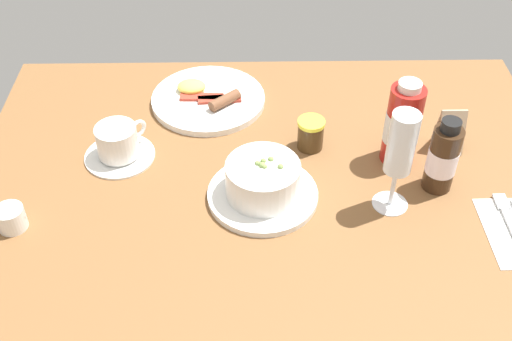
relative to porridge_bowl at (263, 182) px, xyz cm
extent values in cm
cube|color=brown|center=(1.40, 2.46, -5.15)|extent=(110.00, 84.00, 3.00)
cylinder|color=white|center=(0.00, 0.00, -3.05)|extent=(19.57, 19.57, 1.20)
cylinder|color=white|center=(0.00, 0.00, 0.71)|extent=(12.99, 12.99, 6.32)
cylinder|color=beige|center=(0.00, 0.00, 3.07)|extent=(11.18, 11.18, 1.60)
sphere|color=#809B51|center=(-0.90, 0.46, 3.97)|extent=(1.00, 1.00, 1.00)
sphere|color=#809B51|center=(-0.05, -0.17, 3.97)|extent=(0.83, 0.83, 0.83)
sphere|color=#809B51|center=(2.97, -0.48, 3.97)|extent=(1.05, 1.05, 1.05)
sphere|color=#809B51|center=(0.10, 1.08, 3.97)|extent=(0.98, 0.98, 0.98)
sphere|color=#809B51|center=(-0.14, -0.08, 3.97)|extent=(1.21, 1.21, 1.21)
sphere|color=#809B51|center=(0.23, -0.38, 3.97)|extent=(0.97, 0.97, 0.97)
sphere|color=#809B51|center=(1.14, 1.51, 3.97)|extent=(1.03, 1.03, 1.03)
cube|color=silver|center=(41.79, -2.32, -3.10)|extent=(2.25, 3.63, 0.40)
cylinder|color=white|center=(-26.88, 11.48, -3.20)|extent=(13.30, 13.30, 0.90)
cylinder|color=white|center=(-26.88, 11.48, 0.24)|extent=(7.73, 7.73, 5.98)
cylinder|color=#361F0E|center=(-26.88, 11.48, 2.73)|extent=(6.57, 6.57, 1.00)
torus|color=white|center=(-23.35, 14.82, 0.54)|extent=(3.17, 3.05, 3.60)
cylinder|color=white|center=(-42.26, -6.40, -1.59)|extent=(4.90, 4.90, 4.11)
cone|color=white|center=(-40.06, -6.26, -0.03)|extent=(2.42, 1.86, 2.36)
cylinder|color=white|center=(22.26, -2.07, -3.45)|extent=(6.24, 6.24, 0.40)
cylinder|color=white|center=(22.26, -2.07, 0.63)|extent=(0.80, 0.80, 7.76)
cylinder|color=white|center=(22.26, -2.07, 10.21)|extent=(4.61, 4.61, 11.40)
cylinder|color=#EAEFCC|center=(22.26, -2.07, 8.50)|extent=(3.78, 3.78, 6.84)
cylinder|color=#3F2C16|center=(9.46, 13.88, -0.92)|extent=(4.95, 4.95, 5.45)
cylinder|color=yellow|center=(9.46, 13.88, 2.21)|extent=(5.20, 5.20, 0.80)
cylinder|color=#B21E19|center=(25.63, 10.28, 4.20)|extent=(6.35, 6.35, 15.69)
cylinder|color=silver|center=(25.63, 10.28, 3.88)|extent=(6.48, 6.48, 5.96)
cylinder|color=silver|center=(25.63, 10.28, 12.74)|extent=(4.13, 4.13, 1.41)
cylinder|color=#382314|center=(31.38, 2.40, 2.72)|extent=(5.22, 5.22, 12.74)
cylinder|color=white|center=(31.38, 2.40, 2.47)|extent=(5.33, 5.33, 4.84)
cylinder|color=black|center=(31.38, 2.40, 10.08)|extent=(3.39, 3.39, 1.99)
cylinder|color=white|center=(-10.73, 28.84, -2.95)|extent=(23.75, 23.75, 1.40)
cube|color=#B13828|center=(-12.01, 28.35, -1.95)|extent=(9.08, 2.70, 0.60)
cube|color=#AD3828|center=(-8.28, 27.55, -1.95)|extent=(9.16, 3.11, 0.60)
cylinder|color=brown|center=(-7.16, 25.87, -1.05)|extent=(6.74, 6.23, 2.20)
ellipsoid|color=#F2D859|center=(-14.29, 31.22, -1.25)|extent=(6.00, 4.80, 2.40)
cube|color=tan|center=(35.77, 14.37, 0.82)|extent=(4.82, 2.84, 9.04)
cube|color=tan|center=(35.77, 11.91, 0.82)|extent=(4.82, 2.84, 9.04)
camera|label=1|loc=(-2.53, -80.89, 75.53)|focal=44.77mm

